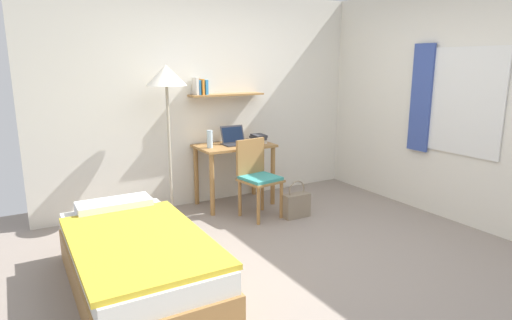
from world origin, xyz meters
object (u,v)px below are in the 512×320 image
(water_bottle, at_px, (210,139))
(desk, at_px, (234,157))
(desk_chair, at_px, (257,175))
(laptop, at_px, (234,140))
(bed, at_px, (137,262))
(book_stack, at_px, (259,138))
(handbag, at_px, (296,205))
(standing_lamp, at_px, (166,83))

(water_bottle, bearing_deg, desk, 6.86)
(desk_chair, xyz_separation_m, water_bottle, (-0.38, 0.47, 0.38))
(laptop, bearing_deg, desk_chair, -88.09)
(bed, height_order, desk, desk)
(book_stack, height_order, handbag, book_stack)
(desk, relative_size, standing_lamp, 0.53)
(standing_lamp, relative_size, book_stack, 7.04)
(bed, xyz_separation_m, laptop, (1.65, 1.54, 0.59))
(standing_lamp, bearing_deg, water_bottle, 4.69)
(desk_chair, xyz_separation_m, laptop, (-0.02, 0.54, 0.33))
(desk_chair, bearing_deg, standing_lamp, 154.48)
(handbag, bearing_deg, desk_chair, 143.14)
(desk_chair, relative_size, book_stack, 3.63)
(bed, distance_m, standing_lamp, 2.09)
(desk, distance_m, laptop, 0.22)
(book_stack, distance_m, handbag, 1.00)
(desk_chair, distance_m, handbag, 0.57)
(standing_lamp, bearing_deg, book_stack, 1.71)
(desk, relative_size, water_bottle, 4.39)
(desk_chair, bearing_deg, desk, 93.89)
(laptop, bearing_deg, water_bottle, -168.95)
(laptop, xyz_separation_m, book_stack, (0.30, -0.08, -0.00))
(desk_chair, height_order, water_bottle, water_bottle)
(desk_chair, distance_m, water_bottle, 0.71)
(desk_chair, xyz_separation_m, handbag, (0.37, -0.28, -0.34))
(water_bottle, relative_size, handbag, 0.48)
(standing_lamp, bearing_deg, handbag, -29.11)
(water_bottle, xyz_separation_m, book_stack, (0.67, -0.01, -0.05))
(laptop, height_order, book_stack, laptop)
(desk, distance_m, standing_lamp, 1.27)
(desk_chair, height_order, laptop, laptop)
(bed, distance_m, handbag, 2.17)
(laptop, distance_m, book_stack, 0.31)
(book_stack, bearing_deg, water_bottle, 179.41)
(laptop, bearing_deg, standing_lamp, -172.66)
(bed, relative_size, laptop, 5.91)
(standing_lamp, relative_size, water_bottle, 8.21)
(water_bottle, bearing_deg, bed, -131.32)
(bed, xyz_separation_m, handbag, (2.04, 0.73, -0.09))
(book_stack, bearing_deg, desk, 171.46)
(desk, distance_m, book_stack, 0.39)
(desk, xyz_separation_m, book_stack, (0.32, -0.05, 0.21))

